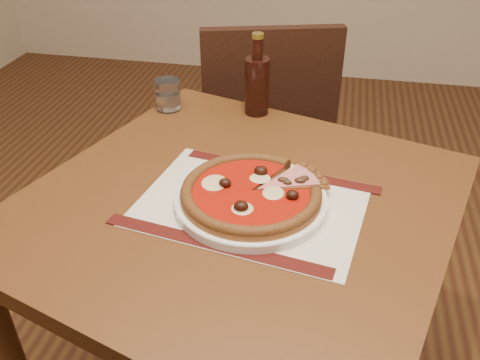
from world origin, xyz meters
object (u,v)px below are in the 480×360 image
pizza (251,192)px  bottle (257,83)px  plate (251,200)px  water_glass (168,95)px  table (238,237)px  chair_far (265,129)px

pizza → bottle: bottle is taller
plate → water_glass: water_glass is taller
plate → bottle: size_ratio=1.41×
pizza → table: bearing=149.6°
pizza → water_glass: (-0.29, 0.38, 0.01)m
water_glass → bottle: bearing=5.8°
plate → chair_far: bearing=96.7°
table → bottle: bearing=94.7°
table → water_glass: size_ratio=12.48×
plate → water_glass: (-0.29, 0.38, 0.03)m
chair_far → water_glass: bearing=45.5°
table → plate: 0.12m
chair_far → bottle: 0.48m
plate → water_glass: size_ratio=3.67×
chair_far → pizza: (0.09, -0.76, 0.27)m
chair_far → plate: size_ratio=3.05×
chair_far → plate: bearing=80.4°
table → plate: (0.03, -0.02, 0.11)m
chair_far → pizza: 0.81m
water_glass → bottle: size_ratio=0.38×
table → plate: bearing=-30.5°
plate → bottle: 0.41m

